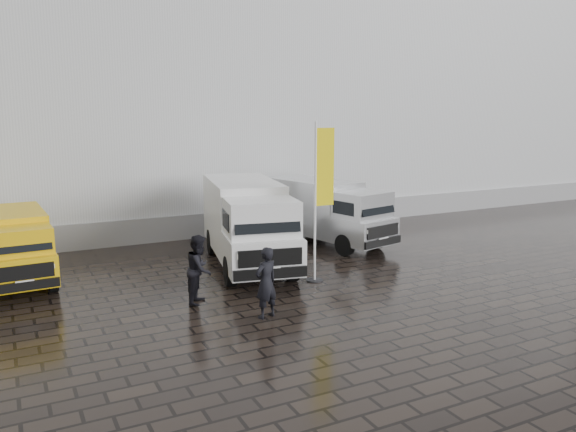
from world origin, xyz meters
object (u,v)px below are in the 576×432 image
Objects in this scene: wheelie_bin at (327,216)px; person_front at (266,283)px; van_white at (248,225)px; flagpole at (321,194)px; person_tent at (200,269)px; van_yellow at (16,249)px; van_silver at (327,213)px.

person_front is (-7.23, -9.11, 0.39)m from wheelie_bin.
person_front is at bearing -95.87° from van_white.
person_front is (-2.81, -2.17, -1.77)m from flagpole.
flagpole is 4.30m from person_tent.
van_yellow is 0.71× the size of van_white.
van_white reaches higher than van_silver.
van_yellow is 9.26m from flagpole.
person_tent reaches higher than person_front.
flagpole reaches higher than van_yellow.
van_white is at bearing -171.11° from van_silver.
van_yellow is at bearing -179.32° from van_white.
flagpole reaches higher than wheelie_bin.
flagpole reaches higher than van_silver.
van_white is 4.32m from van_silver.
van_yellow is at bearing -172.94° from wheelie_bin.
van_silver is (10.95, 0.23, 0.17)m from van_yellow.
flagpole is 8.51m from wheelie_bin.
person_tent is (-3.92, -0.33, -1.74)m from flagpole.
flagpole is at bearing -159.66° from person_front.
wheelie_bin is 0.55× the size of person_tent.
person_front is at bearing -134.98° from wheelie_bin.
person_front is 2.14m from person_tent.
person_tent is at bearing -159.00° from van_silver.
van_white is (6.93, -1.37, 0.34)m from van_yellow.
van_yellow is 0.95× the size of flagpole.
wheelie_bin is 11.08m from person_tent.
van_silver is 3.13× the size of person_front.
van_white is at bearing -8.94° from person_tent.
person_front is at bearing -51.00° from van_yellow.
van_yellow is 6.04m from person_tent.
wheelie_bin is at bearing -145.75° from person_front.
flagpole reaches higher than person_tent.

